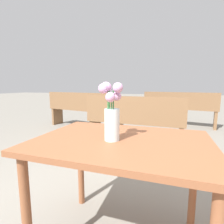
{
  "coord_description": "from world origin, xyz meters",
  "views": [
    {
      "loc": [
        0.24,
        -0.94,
        1.01
      ],
      "look_at": [
        -0.05,
        -0.03,
        0.86
      ],
      "focal_mm": 28.0,
      "sensor_mm": 36.0,
      "label": 1
    }
  ],
  "objects_px": {
    "flower_vase": "(111,115)",
    "bench_far": "(179,108)",
    "table_front": "(122,155)",
    "bench_middle": "(83,109)",
    "bench_near": "(134,121)"
  },
  "relations": [
    {
      "from": "flower_vase",
      "to": "bench_far",
      "type": "distance_m",
      "value": 3.77
    },
    {
      "from": "table_front",
      "to": "bench_far",
      "type": "relative_size",
      "value": 0.57
    },
    {
      "from": "bench_far",
      "to": "table_front",
      "type": "bearing_deg",
      "value": -98.2
    },
    {
      "from": "bench_middle",
      "to": "bench_near",
      "type": "bearing_deg",
      "value": -35.86
    },
    {
      "from": "table_front",
      "to": "flower_vase",
      "type": "relative_size",
      "value": 3.07
    },
    {
      "from": "table_front",
      "to": "bench_near",
      "type": "bearing_deg",
      "value": 98.1
    },
    {
      "from": "table_front",
      "to": "bench_middle",
      "type": "distance_m",
      "value": 3.16
    },
    {
      "from": "table_front",
      "to": "bench_far",
      "type": "height_order",
      "value": "bench_far"
    },
    {
      "from": "bench_far",
      "to": "flower_vase",
      "type": "bearing_deg",
      "value": -98.89
    },
    {
      "from": "bench_far",
      "to": "bench_middle",
      "type": "bearing_deg",
      "value": -155.94
    },
    {
      "from": "table_front",
      "to": "bench_far",
      "type": "bearing_deg",
      "value": 81.8
    },
    {
      "from": "flower_vase",
      "to": "bench_near",
      "type": "height_order",
      "value": "flower_vase"
    },
    {
      "from": "bench_middle",
      "to": "bench_far",
      "type": "distance_m",
      "value": 2.37
    },
    {
      "from": "flower_vase",
      "to": "bench_middle",
      "type": "relative_size",
      "value": 0.16
    },
    {
      "from": "table_front",
      "to": "bench_far",
      "type": "xyz_separation_m",
      "value": [
        0.53,
        3.67,
        -0.14
      ]
    }
  ]
}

